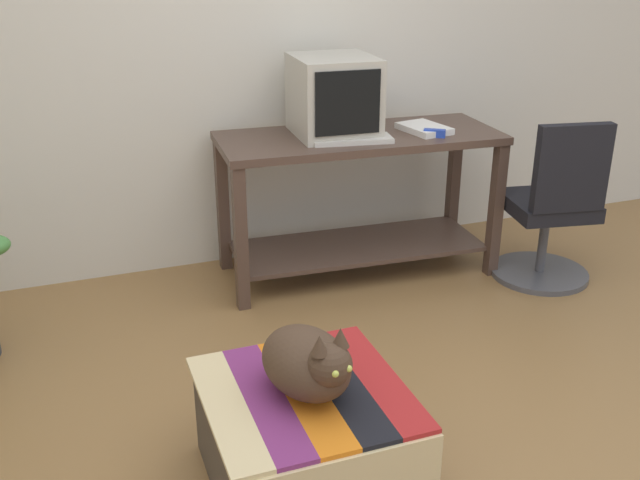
# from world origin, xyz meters

# --- Properties ---
(ground_plane) EXTENTS (14.00, 14.00, 0.00)m
(ground_plane) POSITION_xyz_m (0.00, 0.00, 0.00)
(ground_plane) COLOR olive
(back_wall) EXTENTS (8.00, 0.10, 2.60)m
(back_wall) POSITION_xyz_m (0.00, 2.05, 1.30)
(back_wall) COLOR silver
(back_wall) RESTS_ON ground_plane
(desk) EXTENTS (1.49, 0.67, 0.77)m
(desk) POSITION_xyz_m (0.44, 1.60, 0.53)
(desk) COLOR #4C382D
(desk) RESTS_ON ground_plane
(tv_monitor) EXTENTS (0.42, 0.47, 0.40)m
(tv_monitor) POSITION_xyz_m (0.31, 1.65, 0.97)
(tv_monitor) COLOR #BCB7A8
(tv_monitor) RESTS_ON desk
(keyboard) EXTENTS (0.42, 0.21, 0.02)m
(keyboard) POSITION_xyz_m (0.34, 1.47, 0.79)
(keyboard) COLOR beige
(keyboard) RESTS_ON desk
(book) EXTENTS (0.23, 0.30, 0.03)m
(book) POSITION_xyz_m (0.78, 1.54, 0.79)
(book) COLOR white
(book) RESTS_ON desk
(ottoman_with_blanket) EXTENTS (0.65, 0.67, 0.37)m
(ottoman_with_blanket) POSITION_xyz_m (-0.39, 0.09, 0.18)
(ottoman_with_blanket) COLOR #4C4238
(ottoman_with_blanket) RESTS_ON ground_plane
(cat) EXTENTS (0.36, 0.42, 0.28)m
(cat) POSITION_xyz_m (-0.38, 0.08, 0.48)
(cat) COLOR #473323
(cat) RESTS_ON ottoman_with_blanket
(office_chair) EXTENTS (0.52, 0.52, 0.89)m
(office_chair) POSITION_xyz_m (1.34, 1.14, 0.39)
(office_chair) COLOR #4C4C51
(office_chair) RESTS_ON ground_plane
(stapler) EXTENTS (0.11, 0.09, 0.04)m
(stapler) POSITION_xyz_m (0.78, 1.42, 0.79)
(stapler) COLOR #2342B7
(stapler) RESTS_ON desk
(pen) EXTENTS (0.07, 0.13, 0.01)m
(pen) POSITION_xyz_m (0.89, 1.61, 0.78)
(pen) COLOR #2351B2
(pen) RESTS_ON desk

